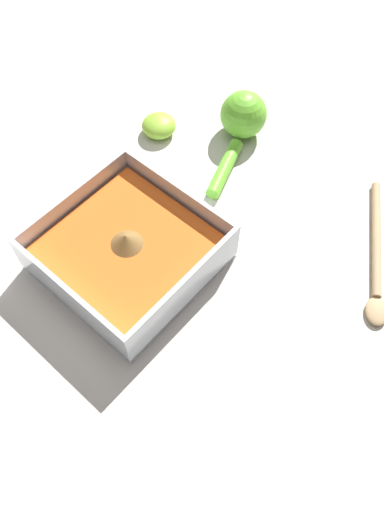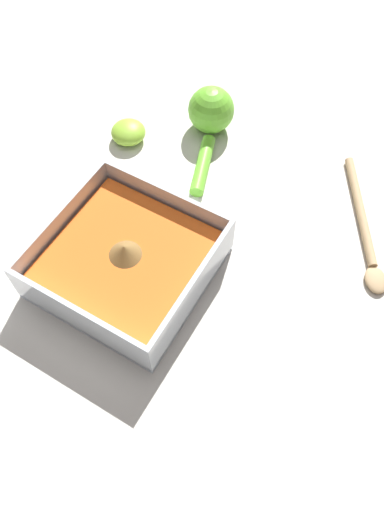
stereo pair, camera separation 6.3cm
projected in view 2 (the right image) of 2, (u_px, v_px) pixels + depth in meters
The scene contains 5 objects.
ground_plane at pixel (111, 254), 0.67m from camera, with size 4.00×4.00×0.00m, color beige.
square_dish at pixel (127, 263), 0.63m from camera, with size 0.20×0.20×0.07m.
lemon_squeezer at pixel (212, 116), 0.76m from camera, with size 0.17×0.09×0.07m.
lemon_half at pixel (128, 132), 0.77m from camera, with size 0.05×0.05×0.03m.
wooden_spoon at pixel (365, 229), 0.68m from camera, with size 0.20×0.13×0.01m.
Camera 2 is at (0.25, 0.27, 0.57)m, focal length 35.00 mm.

